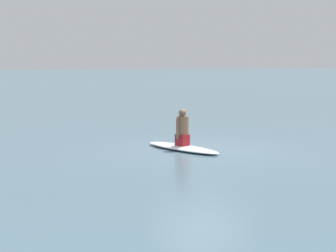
{
  "coord_description": "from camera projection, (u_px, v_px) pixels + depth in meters",
  "views": [
    {
      "loc": [
        12.82,
        -7.74,
        2.41
      ],
      "look_at": [
        -0.56,
        -0.78,
        0.65
      ],
      "focal_mm": 57.71,
      "sensor_mm": 36.0,
      "label": 1
    }
  ],
  "objects": [
    {
      "name": "ground_plane",
      "position": [
        202.0,
        150.0,
        15.13
      ],
      "size": [
        400.0,
        400.0,
        0.0
      ],
      "primitive_type": "plane",
      "color": "slate"
    },
    {
      "name": "surfboard",
      "position": [
        182.0,
        148.0,
        15.08
      ],
      "size": [
        2.85,
        1.35,
        0.13
      ],
      "primitive_type": "ellipsoid",
      "rotation": [
        0.0,
        0.0,
        0.24
      ],
      "color": "white",
      "rests_on": "ground"
    },
    {
      "name": "person_paddler",
      "position": [
        182.0,
        129.0,
        15.02
      ],
      "size": [
        0.39,
        0.45,
        1.02
      ],
      "rotation": [
        0.0,
        0.0,
        0.24
      ],
      "color": "#A51E23",
      "rests_on": "surfboard"
    }
  ]
}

